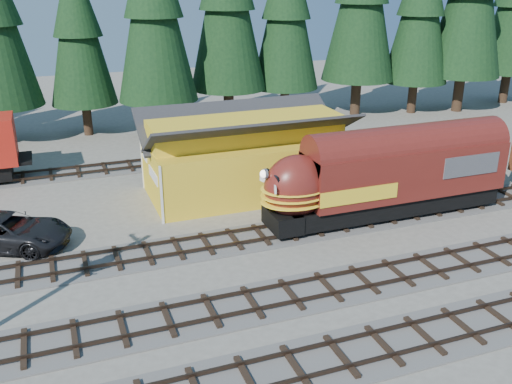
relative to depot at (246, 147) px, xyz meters
name	(u,v)px	position (x,y,z in m)	size (l,w,h in m)	color
ground	(320,267)	(0.00, -10.50, -2.96)	(120.00, 120.00, 0.00)	#6B665B
track_siding	(441,207)	(10.00, -6.50, -2.90)	(68.00, 3.20, 0.33)	#4C4947
track_spur	(75,173)	(-10.00, 7.50, -2.90)	(32.00, 3.20, 0.33)	#4C4947
depot	(246,147)	(0.00, 0.00, 0.00)	(12.80, 7.00, 5.30)	gold
conifer_backdrop	(282,8)	(8.46, 14.69, 7.24)	(81.33, 22.93, 17.32)	black
locomotive	(381,179)	(5.62, -6.50, -0.60)	(14.68, 2.92, 3.99)	black
pickup_truck_a	(7,231)	(-13.96, -3.07, -2.08)	(2.93, 6.35, 1.77)	black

